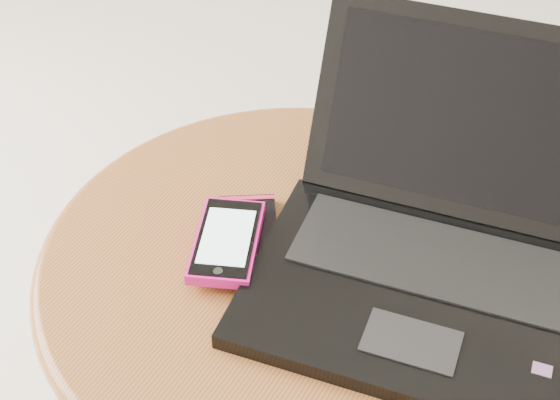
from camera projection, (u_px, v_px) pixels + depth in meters
The scene contains 4 objects.
table at pixel (299, 316), 0.92m from camera, with size 0.55×0.55×0.44m.
laptop at pixel (440, 245), 0.82m from camera, with size 0.39×0.38×0.21m.
phone_black at pixel (248, 234), 0.88m from camera, with size 0.11×0.13×0.01m.
phone_pink at pixel (227, 241), 0.85m from camera, with size 0.10×0.13×0.01m.
Camera 1 is at (0.32, -0.45, 1.05)m, focal length 53.27 mm.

